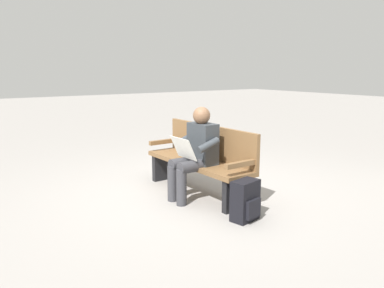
# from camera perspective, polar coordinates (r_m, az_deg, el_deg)

# --- Properties ---
(ground_plane) EXTENTS (40.00, 40.00, 0.00)m
(ground_plane) POSITION_cam_1_polar(r_m,az_deg,el_deg) (5.22, 0.82, -7.23)
(ground_plane) COLOR gray
(bench_near) EXTENTS (1.81, 0.53, 0.90)m
(bench_near) POSITION_cam_1_polar(r_m,az_deg,el_deg) (5.14, 1.47, -2.21)
(bench_near) COLOR brown
(bench_near) RESTS_ON ground
(person_seated) EXTENTS (0.58, 0.58, 1.18)m
(person_seated) POSITION_cam_1_polar(r_m,az_deg,el_deg) (4.82, 0.54, -1.02)
(person_seated) COLOR #33383D
(person_seated) RESTS_ON ground
(backpack) EXTENTS (0.28, 0.35, 0.45)m
(backpack) POSITION_cam_1_polar(r_m,az_deg,el_deg) (4.27, 7.99, -8.39)
(backpack) COLOR black
(backpack) RESTS_ON ground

